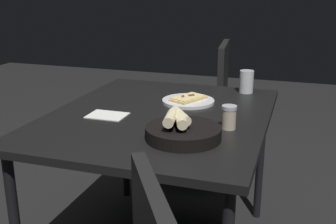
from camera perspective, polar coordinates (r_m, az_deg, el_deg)
name	(u,v)px	position (r m, az deg, el deg)	size (l,w,h in m)	color
dining_table	(160,126)	(1.81, -1.14, -1.97)	(0.91, 1.13, 0.72)	black
pizza_plate	(188,100)	(1.95, 2.78, 1.59)	(0.24, 0.24, 0.04)	silver
bread_basket	(183,131)	(1.49, 2.05, -2.62)	(0.27, 0.27, 0.10)	black
beer_glass	(246,83)	(2.15, 10.66, 3.93)	(0.07, 0.07, 0.11)	silver
pepper_shaker	(229,119)	(1.61, 8.33, -0.90)	(0.06, 0.06, 0.09)	#BFB299
napkin	(107,115)	(1.77, -8.30, -0.46)	(0.16, 0.12, 0.00)	white
chair_far	(204,105)	(2.68, 4.96, 0.99)	(0.49, 0.49, 0.90)	black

